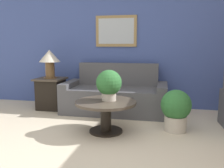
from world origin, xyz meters
TOP-DOWN VIEW (x-y plane):
  - ground_plane at (0.00, 0.00)m, footprint 20.00×20.00m
  - wall_back at (-0.01, 2.81)m, footprint 7.16×0.09m
  - couch_main at (-0.37, 2.25)m, footprint 2.00×0.90m
  - coffee_table at (-0.28, 1.09)m, footprint 0.92×0.92m
  - side_table at (-1.72, 2.22)m, footprint 0.56×0.56m
  - table_lamp at (-1.72, 2.22)m, footprint 0.42×0.42m
  - potted_plant_on_table at (-0.24, 1.15)m, footprint 0.39×0.39m
  - potted_plant_floor at (0.76, 1.36)m, footprint 0.46×0.46m

SIDE VIEW (x-z plane):
  - ground_plane at x=0.00m, z-range 0.00..0.00m
  - couch_main at x=-0.37m, z-range -0.16..0.78m
  - side_table at x=-1.72m, z-range 0.01..0.65m
  - coffee_table at x=-0.28m, z-range 0.11..0.59m
  - potted_plant_floor at x=0.76m, z-range 0.03..0.67m
  - potted_plant_on_table at x=-0.24m, z-range 0.50..0.96m
  - table_lamp at x=-1.72m, z-range 0.74..1.31m
  - wall_back at x=-0.01m, z-range 0.01..2.61m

